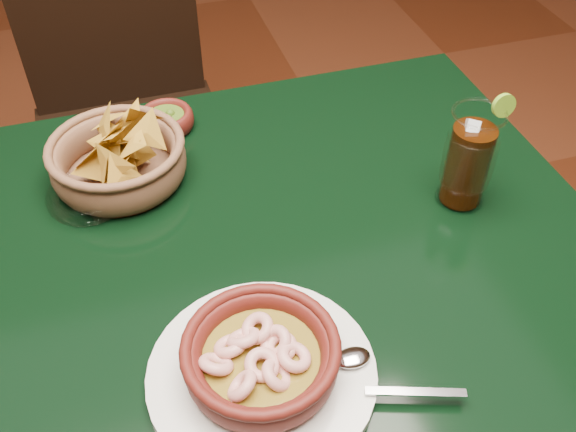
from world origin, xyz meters
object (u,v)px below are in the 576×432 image
object	(u,v)px
dining_chair	(128,115)
cola_drink	(469,159)
dining_table	(195,303)
shrimp_plate	(262,362)
chip_basket	(118,159)

from	to	relation	value
dining_chair	cola_drink	distance (m)	0.90
dining_table	cola_drink	world-z (taller)	cola_drink
dining_table	dining_chair	distance (m)	0.72
shrimp_plate	chip_basket	world-z (taller)	chip_basket
dining_chair	cola_drink	xyz separation A→B (m)	(0.45, -0.71, 0.30)
dining_table	chip_basket	bearing A→B (deg)	108.25
shrimp_plate	cola_drink	world-z (taller)	cola_drink
cola_drink	chip_basket	bearing A→B (deg)	157.60
dining_table	dining_chair	xyz separation A→B (m)	(-0.03, 0.71, -0.13)
shrimp_plate	chip_basket	size ratio (longest dim) A/B	1.43
dining_table	shrimp_plate	world-z (taller)	shrimp_plate
cola_drink	shrimp_plate	bearing A→B (deg)	-150.19
dining_table	shrimp_plate	distance (m)	0.25
dining_table	chip_basket	size ratio (longest dim) A/B	4.96
shrimp_plate	cola_drink	distance (m)	0.43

